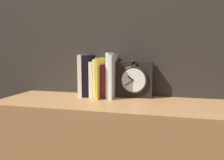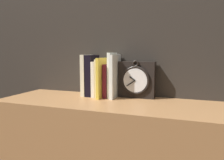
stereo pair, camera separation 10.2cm
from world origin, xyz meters
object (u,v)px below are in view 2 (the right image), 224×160
book_slot0_cream (87,75)px  book_slot2_white (97,79)px  book_slot1_black (92,75)px  book_slot7_white (115,76)px  book_slot4_yellow (103,78)px  clock (137,80)px  book_slot3_cream (100,78)px  book_slot6_white (112,75)px  book_slot5_maroon (108,80)px

book_slot0_cream → book_slot2_white: bearing=0.3°
book_slot1_black → book_slot7_white: (0.14, -0.01, 0.00)m
book_slot1_black → book_slot2_white: bearing=-1.7°
book_slot2_white → book_slot4_yellow: book_slot4_yellow is taller
clock → book_slot3_cream: book_slot3_cream is taller
book_slot0_cream → book_slot1_black: 0.03m
book_slot1_black → book_slot6_white: (0.12, -0.00, 0.01)m
book_slot1_black → book_slot0_cream: bearing=-177.6°
book_slot0_cream → book_slot7_white: 0.17m
book_slot6_white → book_slot7_white: (0.02, -0.01, -0.00)m
book_slot2_white → book_slot4_yellow: size_ratio=0.90×
book_slot3_cream → book_slot0_cream: bearing=-179.2°
book_slot1_black → book_slot3_cream: 0.05m
clock → book_slot4_yellow: (-0.17, -0.04, 0.01)m
book_slot0_cream → book_slot1_black: book_slot0_cream is taller
book_slot5_maroon → book_slot6_white: 0.04m
book_slot2_white → book_slot4_yellow: (0.04, -0.02, 0.01)m
book_slot0_cream → book_slot3_cream: bearing=0.8°
book_slot5_maroon → book_slot7_white: size_ratio=0.78×
book_slot1_black → book_slot5_maroon: size_ratio=1.27×
book_slot2_white → book_slot0_cream: bearing=-179.7°
book_slot4_yellow → book_slot6_white: 0.05m
book_slot2_white → book_slot5_maroon: 0.07m
book_slot1_black → book_slot3_cream: book_slot1_black is taller
clock → book_slot0_cream: book_slot0_cream is taller
book_slot4_yellow → book_slot2_white: bearing=156.1°
book_slot2_white → book_slot3_cream: size_ratio=0.94×
book_slot0_cream → book_slot6_white: 0.15m
book_slot0_cream → book_slot5_maroon: 0.13m
book_slot2_white → book_slot5_maroon: size_ratio=1.08×
book_slot6_white → book_slot7_white: book_slot6_white is taller
book_slot3_cream → book_slot5_maroon: (0.05, -0.00, -0.01)m
book_slot5_maroon → book_slot7_white: book_slot7_white is taller
book_slot1_black → book_slot2_white: book_slot1_black is taller
book_slot0_cream → book_slot3_cream: (0.08, 0.00, -0.01)m
book_slot3_cream → clock: bearing=7.0°
book_slot2_white → book_slot7_white: size_ratio=0.84×
book_slot1_black → book_slot7_white: book_slot7_white is taller
book_slot2_white → book_slot4_yellow: bearing=-23.9°
book_slot4_yellow → book_slot0_cream: bearing=169.5°
book_slot2_white → book_slot6_white: 0.09m
book_slot2_white → book_slot3_cream: book_slot3_cream is taller
book_slot2_white → book_slot6_white: (0.09, -0.00, 0.02)m
clock → book_slot0_cream: 0.27m
book_slot6_white → book_slot0_cream: bearing=179.9°
book_slot6_white → book_slot1_black: bearing=179.3°
book_slot0_cream → book_slot1_black: (0.03, 0.00, -0.00)m
book_slot1_black → book_slot2_white: (0.03, -0.00, -0.02)m
book_slot0_cream → book_slot2_white: (0.06, 0.00, -0.02)m
book_slot2_white → clock: bearing=6.5°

